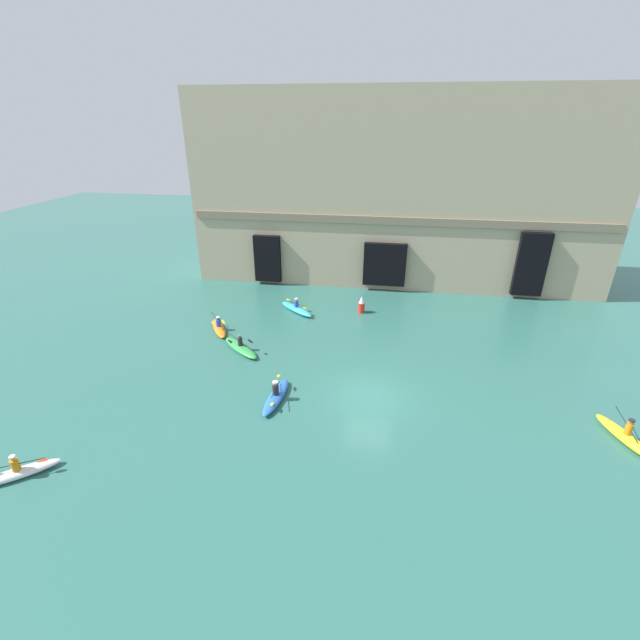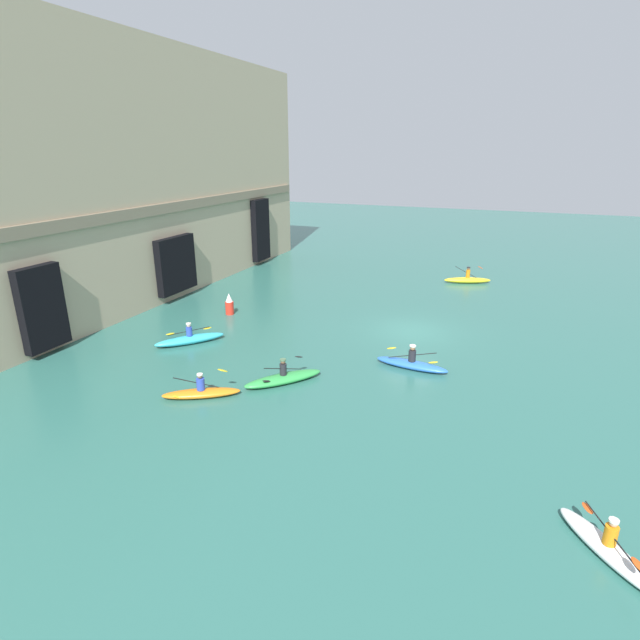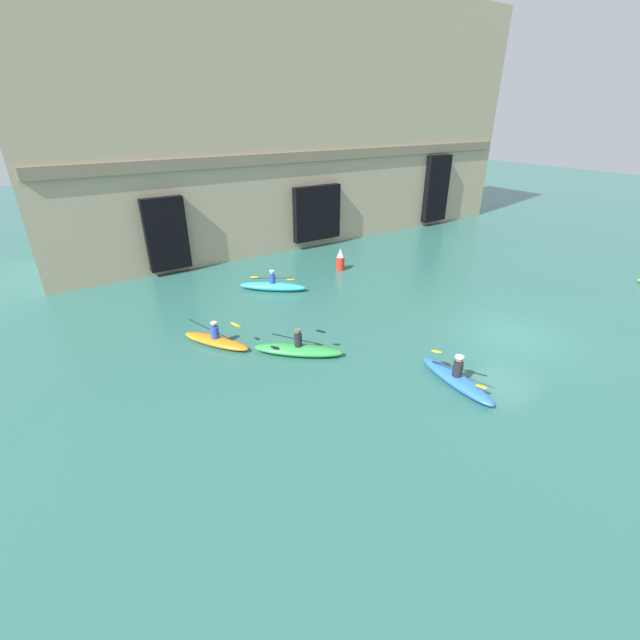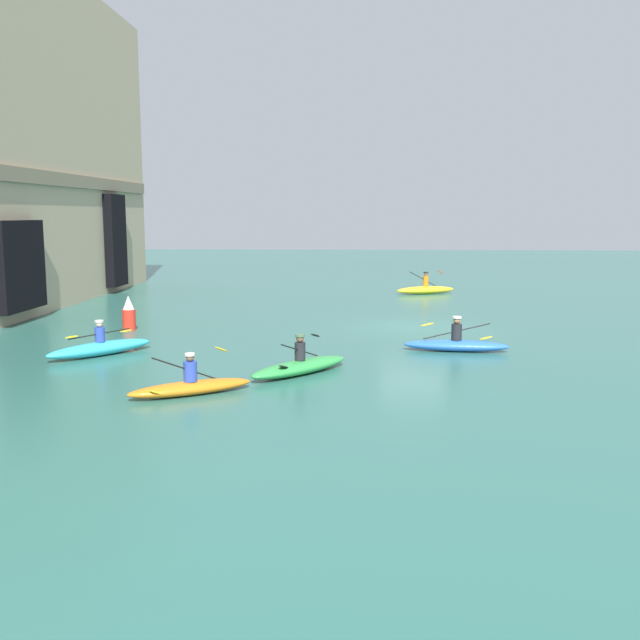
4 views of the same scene
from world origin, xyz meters
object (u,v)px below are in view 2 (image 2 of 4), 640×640
kayak_blue (412,364)px  kayak_orange (201,392)px  marker_buoy (229,305)px  kayak_white (608,548)px  kayak_cyan (190,339)px  kayak_green (283,378)px  kayak_yellow (467,280)px

kayak_blue → kayak_orange: kayak_blue is taller
marker_buoy → kayak_white: bearing=-124.2°
kayak_cyan → marker_buoy: bearing=48.3°
kayak_orange → kayak_green: kayak_orange is taller
kayak_blue → kayak_cyan: bearing=-167.8°
kayak_green → kayak_yellow: bearing=-153.9°
kayak_yellow → kayak_cyan: 21.37m
kayak_cyan → kayak_yellow: bearing=7.1°
kayak_white → kayak_orange: size_ratio=0.93×
kayak_white → kayak_green: bearing=-154.6°
kayak_yellow → marker_buoy: same height
kayak_cyan → marker_buoy: marker_buoy is taller
kayak_cyan → kayak_orange: (-4.67, -3.96, -0.03)m
kayak_blue → marker_buoy: marker_buoy is taller
kayak_blue → kayak_green: size_ratio=1.07×
kayak_cyan → kayak_green: size_ratio=1.00×
kayak_green → marker_buoy: size_ratio=2.44×
kayak_yellow → kayak_green: 20.79m
kayak_yellow → kayak_cyan: (-17.85, 11.76, -0.01)m
kayak_cyan → marker_buoy: (4.88, 0.66, 0.36)m
kayak_white → kayak_cyan: 19.71m
kayak_yellow → kayak_blue: kayak_yellow is taller
kayak_orange → marker_buoy: (9.56, 4.62, 0.40)m
kayak_orange → kayak_yellow: bearing=-140.2°
kayak_yellow → kayak_green: bearing=55.0°
kayak_blue → kayak_orange: size_ratio=1.13×
kayak_cyan → kayak_green: bearing=-68.8°
marker_buoy → kayak_orange: bearing=-154.2°
kayak_orange → marker_buoy: 10.62m
kayak_orange → kayak_green: 3.47m
kayak_yellow → kayak_blue: bearing=67.9°
kayak_yellow → kayak_cyan: bearing=36.4°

